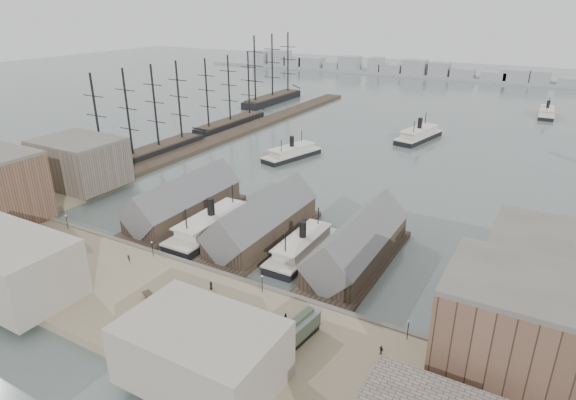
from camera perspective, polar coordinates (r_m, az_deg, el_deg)
The scene contains 38 objects.
ground at distance 113.22m, azimuth -7.59°, elevation -7.85°, with size 900.00×900.00×0.00m, color #4B5754.
quay at distance 100.14m, azimuth -14.62°, elevation -12.20°, with size 180.00×30.00×2.00m, color #847659.
seawall at distance 109.16m, azimuth -9.27°, elevation -8.49°, with size 180.00×1.20×2.30m, color #59544C.
west_wharf at distance 225.86m, azimuth -6.30°, elevation 7.92°, with size 10.00×220.00×1.60m, color #2D231C.
ferry_shed_west at distance 137.96m, azimuth -12.17°, elevation -0.30°, with size 14.00×42.00×12.60m.
ferry_shed_center at distance 123.28m, azimuth -3.02°, elevation -2.60°, with size 14.00×42.00×12.60m.
ferry_shed_east at distance 112.76m, azimuth 8.26°, elevation -5.33°, with size 14.00×42.00×12.60m.
warehouse_west_back at distance 168.47m, azimuth -23.42°, elevation 4.07°, with size 26.00×20.00×14.00m, color #60564C.
warehouse_east_front at distance 79.25m, azimuth 28.67°, elevation -15.51°, with size 30.00×18.00×19.00m, color brown.
warehouse_east_back at distance 103.57m, azimuth 30.28°, elevation -8.04°, with size 28.00×20.00×15.00m, color #60564C.
street_bldg_center at distance 78.37m, azimuth -10.19°, elevation -17.32°, with size 24.00×16.00×10.00m, color gray.
street_bldg_west at distance 112.34m, azimuth -30.54°, elevation -6.65°, with size 30.00×16.00×12.00m, color gray.
lamp_post_far_w at distance 137.01m, azimuth -24.79°, elevation -2.08°, with size 0.44×0.44×3.92m.
lamp_post_near_w at distance 115.44m, azimuth -15.81°, elevation -5.27°, with size 0.44×0.44×3.92m.
lamp_post_near_e at distance 98.39m, azimuth -3.09°, elevation -9.50°, with size 0.44×0.44×3.92m.
lamp_post_far_e at distance 88.51m, azimuth 14.07°, elevation -14.31°, with size 0.44×0.44×3.92m.
far_shore at distance 419.21m, azimuth 21.37°, elevation 13.66°, with size 500.00×40.00×15.72m.
ferry_docked_west at distance 127.92m, azimuth -8.99°, elevation -2.96°, with size 8.95×29.85×10.66m.
ferry_docked_east at distance 116.44m, azimuth 1.73°, elevation -5.52°, with size 7.76×25.86×9.24m.
ferry_open_near at distance 188.97m, azimuth 0.46°, elevation 5.62°, with size 14.55×27.31×9.35m.
ferry_open_mid at distance 222.35m, azimuth 15.24°, elevation 7.48°, with size 14.69×30.69×10.54m.
ferry_open_far at distance 295.59m, azimuth 28.30°, elevation 9.11°, with size 8.84×25.93×9.15m.
sailing_ship_near at distance 195.96m, azimuth -16.41°, elevation 5.44°, with size 8.58×59.14×35.29m.
sailing_ship_mid at distance 240.12m, azimuth -6.83°, elevation 9.16°, with size 8.31×47.99×34.14m.
sailing_ship_far at distance 299.79m, azimuth -1.84°, elevation 12.02°, with size 9.71×53.96×39.93m.
tram at distance 85.89m, azimuth 1.06°, elevation -15.35°, with size 4.35×11.58×4.02m.
horse_cart_left at distance 125.52m, azimuth -25.07°, elevation -5.31°, with size 4.67×1.68×1.52m.
horse_cart_center at distance 100.57m, azimuth -15.25°, elevation -10.84°, with size 5.02×2.90×1.71m.
horse_cart_right at distance 94.03m, azimuth -9.40°, elevation -12.89°, with size 4.71×3.57×1.54m.
pedestrian_0 at distance 141.91m, azimuth -29.94°, elevation -3.10°, with size 0.58×0.42×1.59m, color black.
pedestrian_1 at distance 123.67m, azimuth -24.87°, elevation -5.68°, with size 0.78×0.61×1.61m, color black.
pedestrian_2 at distance 115.77m, azimuth -18.37°, elevation -6.59°, with size 1.03×0.59×1.59m, color black.
pedestrian_3 at distance 110.17m, azimuth -25.28°, elevation -9.22°, with size 1.01×0.42×1.72m, color black.
pedestrian_4 at distance 101.36m, azimuth -9.11°, elevation -9.96°, with size 0.85×0.56×1.75m, color black.
pedestrian_5 at distance 96.17m, azimuth -15.41°, elevation -12.56°, with size 0.61×0.44×1.66m, color black.
pedestrian_6 at distance 91.48m, azimuth -0.29°, elevation -13.67°, with size 0.76×0.59×1.56m, color black.
pedestrian_7 at distance 81.49m, azimuth -4.16°, elevation -19.03°, with size 1.02×0.59×1.58m, color black.
pedestrian_8 at distance 85.63m, azimuth 10.97°, elevation -17.03°, with size 0.96×0.40×1.65m, color black.
Camera 1 is at (60.77, -76.97, 56.58)m, focal length 30.00 mm.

